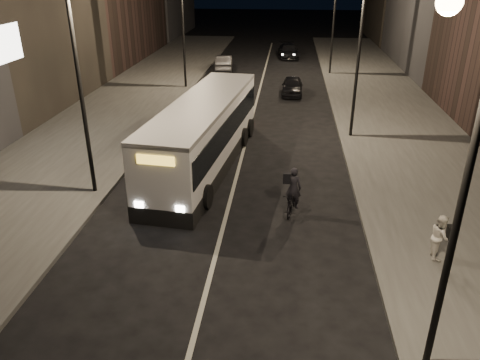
% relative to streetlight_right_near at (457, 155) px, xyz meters
% --- Properties ---
extents(ground, '(180.00, 180.00, 0.00)m').
position_rel_streetlight_right_near_xyz_m(ground, '(-5.33, 4.00, -5.36)').
color(ground, black).
rests_on(ground, ground).
extents(sidewalk_right, '(7.00, 70.00, 0.16)m').
position_rel_streetlight_right_near_xyz_m(sidewalk_right, '(3.17, 18.00, -5.28)').
color(sidewalk_right, '#3C3C39').
rests_on(sidewalk_right, ground).
extents(sidewalk_left, '(7.00, 70.00, 0.16)m').
position_rel_streetlight_right_near_xyz_m(sidewalk_left, '(-13.83, 18.00, -5.28)').
color(sidewalk_left, '#3C3C39').
rests_on(sidewalk_left, ground).
extents(streetlight_right_near, '(1.20, 0.44, 8.12)m').
position_rel_streetlight_right_near_xyz_m(streetlight_right_near, '(0.00, 0.00, 0.00)').
color(streetlight_right_near, black).
rests_on(streetlight_right_near, sidewalk_right).
extents(streetlight_right_mid, '(1.20, 0.44, 8.12)m').
position_rel_streetlight_right_near_xyz_m(streetlight_right_mid, '(0.00, 16.00, 0.00)').
color(streetlight_right_mid, black).
rests_on(streetlight_right_mid, sidewalk_right).
extents(streetlight_right_far, '(1.20, 0.44, 8.12)m').
position_rel_streetlight_right_near_xyz_m(streetlight_right_far, '(0.00, 32.00, 0.00)').
color(streetlight_right_far, black).
rests_on(streetlight_right_far, sidewalk_right).
extents(streetlight_left_near, '(1.20, 0.44, 8.12)m').
position_rel_streetlight_right_near_xyz_m(streetlight_left_near, '(-10.66, 8.00, 0.00)').
color(streetlight_left_near, black).
rests_on(streetlight_left_near, sidewalk_left).
extents(streetlight_left_far, '(1.20, 0.44, 8.12)m').
position_rel_streetlight_right_near_xyz_m(streetlight_left_far, '(-10.66, 26.00, 0.00)').
color(streetlight_left_far, black).
rests_on(streetlight_left_far, sidewalk_left).
extents(city_bus, '(3.72, 11.76, 3.12)m').
position_rel_streetlight_right_near_xyz_m(city_bus, '(-6.93, 11.44, -3.66)').
color(city_bus, silver).
rests_on(city_bus, ground).
extents(cyclist_on_bicycle, '(0.89, 1.77, 1.95)m').
position_rel_streetlight_right_near_xyz_m(cyclist_on_bicycle, '(-2.87, 7.19, -4.71)').
color(cyclist_on_bicycle, black).
rests_on(cyclist_on_bicycle, ground).
extents(pedestrian_woman, '(0.61, 0.75, 1.47)m').
position_rel_streetlight_right_near_xyz_m(pedestrian_woman, '(1.71, 4.52, -4.46)').
color(pedestrian_woman, silver).
rests_on(pedestrian_woman, sidewalk_right).
extents(car_near, '(1.52, 3.66, 1.24)m').
position_rel_streetlight_right_near_xyz_m(car_near, '(-2.92, 25.05, -4.74)').
color(car_near, black).
rests_on(car_near, ground).
extents(car_mid, '(1.76, 4.10, 1.31)m').
position_rel_streetlight_right_near_xyz_m(car_mid, '(-8.93, 32.93, -4.71)').
color(car_mid, '#38383B').
rests_on(car_mid, ground).
extents(car_far, '(2.34, 4.66, 1.30)m').
position_rel_streetlight_right_near_xyz_m(car_far, '(-3.32, 39.64, -4.71)').
color(car_far, black).
rests_on(car_far, ground).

